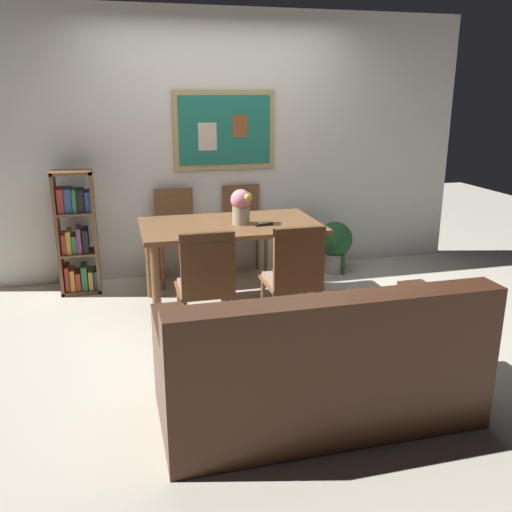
# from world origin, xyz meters

# --- Properties ---
(ground_plane) EXTENTS (12.00, 12.00, 0.00)m
(ground_plane) POSITION_xyz_m (0.00, 0.00, 0.00)
(ground_plane) COLOR beige
(wall_back_with_painting) EXTENTS (5.20, 0.14, 2.60)m
(wall_back_with_painting) POSITION_xyz_m (0.00, 1.53, 1.30)
(wall_back_with_painting) COLOR silver
(wall_back_with_painting) RESTS_ON ground_plane
(dining_table) EXTENTS (1.52, 0.91, 0.74)m
(dining_table) POSITION_xyz_m (-0.10, 0.51, 0.65)
(dining_table) COLOR brown
(dining_table) RESTS_ON ground_plane
(dining_chair_far_left) EXTENTS (0.40, 0.41, 0.91)m
(dining_chair_far_left) POSITION_xyz_m (-0.48, 1.31, 0.54)
(dining_chair_far_left) COLOR brown
(dining_chair_far_left) RESTS_ON ground_plane
(dining_chair_near_right) EXTENTS (0.40, 0.41, 0.91)m
(dining_chair_near_right) POSITION_xyz_m (0.20, -0.33, 0.54)
(dining_chair_near_right) COLOR brown
(dining_chair_near_right) RESTS_ON ground_plane
(dining_chair_near_left) EXTENTS (0.40, 0.41, 0.91)m
(dining_chair_near_left) POSITION_xyz_m (-0.46, -0.31, 0.54)
(dining_chair_near_left) COLOR brown
(dining_chair_near_left) RESTS_ON ground_plane
(dining_chair_far_right) EXTENTS (0.40, 0.41, 0.91)m
(dining_chair_far_right) POSITION_xyz_m (0.21, 1.34, 0.54)
(dining_chair_far_right) COLOR brown
(dining_chair_far_right) RESTS_ON ground_plane
(leather_couch) EXTENTS (1.80, 0.84, 0.84)m
(leather_couch) POSITION_xyz_m (0.01, -1.36, 0.31)
(leather_couch) COLOR #472819
(leather_couch) RESTS_ON ground_plane
(bookshelf) EXTENTS (0.36, 0.28, 1.15)m
(bookshelf) POSITION_xyz_m (-1.41, 1.20, 0.54)
(bookshelf) COLOR brown
(bookshelf) RESTS_ON ground_plane
(potted_ivy) EXTENTS (0.37, 0.37, 0.55)m
(potted_ivy) POSITION_xyz_m (1.14, 1.14, 0.30)
(potted_ivy) COLOR #B2ADA3
(potted_ivy) RESTS_ON ground_plane
(flower_vase) EXTENTS (0.19, 0.18, 0.30)m
(flower_vase) POSITION_xyz_m (-0.01, 0.47, 0.91)
(flower_vase) COLOR tan
(flower_vase) RESTS_ON dining_table
(tv_remote) EXTENTS (0.16, 0.07, 0.02)m
(tv_remote) POSITION_xyz_m (0.16, 0.37, 0.75)
(tv_remote) COLOR black
(tv_remote) RESTS_ON dining_table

